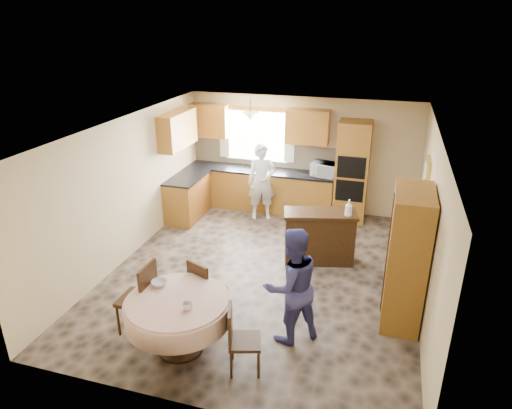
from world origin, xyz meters
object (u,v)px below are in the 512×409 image
object	(u,v)px
sideboard	(319,238)
chair_left	(142,295)
person_sink	(262,182)
person_dining	(291,286)
cupboard	(407,257)
chair_back	(204,287)
chair_right	(239,336)
dining_table	(178,311)
oven_tower	(352,172)

from	to	relation	value
sideboard	chair_left	bearing A→B (deg)	-141.18
person_sink	person_dining	xyz separation A→B (m)	(1.46, -3.73, -0.00)
cupboard	chair_back	size ratio (longest dim) A/B	2.08
chair_left	person_dining	world-z (taller)	person_dining
sideboard	chair_back	world-z (taller)	chair_back
chair_back	chair_right	world-z (taller)	chair_back
dining_table	person_sink	world-z (taller)	person_sink
dining_table	chair_back	bearing A→B (deg)	86.13
oven_tower	chair_back	size ratio (longest dim) A/B	2.26
oven_tower	chair_left	world-z (taller)	oven_tower
person_dining	chair_left	bearing A→B (deg)	-26.82
cupboard	chair_left	distance (m)	3.66
sideboard	chair_right	bearing A→B (deg)	-113.55
chair_back	person_dining	size ratio (longest dim) A/B	0.58
cupboard	sideboard	bearing A→B (deg)	137.27
dining_table	person_dining	size ratio (longest dim) A/B	0.83
oven_tower	dining_table	distance (m)	5.15
cupboard	chair_right	xyz separation A→B (m)	(-1.89, -1.67, -0.49)
chair_back	chair_right	size ratio (longest dim) A/B	1.06
chair_left	chair_right	size ratio (longest dim) A/B	1.19
cupboard	dining_table	xyz separation A→B (m)	(-2.74, -1.55, -0.38)
dining_table	person_dining	xyz separation A→B (m)	(1.32, 0.65, 0.21)
oven_tower	cupboard	world-z (taller)	oven_tower
sideboard	dining_table	bearing A→B (deg)	-129.41
chair_right	person_sink	world-z (taller)	person_sink
chair_left	oven_tower	bearing A→B (deg)	153.98
chair_right	person_sink	distance (m)	4.61
dining_table	chair_back	xyz separation A→B (m)	(0.05, 0.72, -0.08)
chair_left	person_sink	distance (m)	4.20
oven_tower	person_sink	size ratio (longest dim) A/B	1.30
sideboard	person_sink	xyz separation A→B (m)	(-1.49, 1.53, 0.37)
sideboard	person_dining	distance (m)	2.22
person_sink	chair_back	bearing A→B (deg)	-106.52
cupboard	person_dining	size ratio (longest dim) A/B	1.20
person_dining	chair_back	bearing A→B (deg)	-42.47
chair_back	person_sink	xyz separation A→B (m)	(-0.19, 3.66, 0.30)
sideboard	chair_back	distance (m)	2.49
person_dining	sideboard	bearing A→B (deg)	-129.88
chair_back	oven_tower	bearing A→B (deg)	-89.29
sideboard	chair_left	xyz separation A→B (m)	(-1.98, -2.63, 0.14)
cupboard	dining_table	world-z (taller)	cupboard
cupboard	person_sink	bearing A→B (deg)	135.62
cupboard	person_sink	xyz separation A→B (m)	(-2.88, 2.82, -0.16)
person_sink	person_dining	size ratio (longest dim) A/B	1.00
chair_back	person_dining	bearing A→B (deg)	-161.07
dining_table	person_sink	xyz separation A→B (m)	(-0.14, 4.37, 0.22)
person_dining	cupboard	bearing A→B (deg)	173.16
sideboard	cupboard	size ratio (longest dim) A/B	0.64
oven_tower	chair_left	size ratio (longest dim) A/B	2.02
oven_tower	dining_table	bearing A→B (deg)	-108.97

